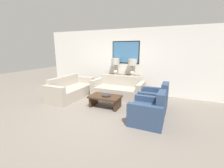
{
  "coord_description": "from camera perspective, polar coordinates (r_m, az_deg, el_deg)",
  "views": [
    {
      "loc": [
        2.04,
        -3.63,
        1.86
      ],
      "look_at": [
        0.0,
        1.02,
        0.65
      ],
      "focal_mm": 24.0,
      "sensor_mm": 36.0,
      "label": 1
    }
  ],
  "objects": [
    {
      "name": "couch_by_back_wall",
      "position": [
        5.84,
        2.33,
        -2.27
      ],
      "size": [
        1.98,
        0.86,
        0.81
      ],
      "color": "#ADA393",
      "rests_on": "ground_plane"
    },
    {
      "name": "ground_plane",
      "position": [
        4.56,
        -5.25,
        -10.72
      ],
      "size": [
        20.0,
        20.0,
        0.0
      ],
      "primitive_type": "plane",
      "color": "slate"
    },
    {
      "name": "coffee_table",
      "position": [
        4.85,
        -2.6,
        -5.73
      ],
      "size": [
        0.99,
        0.62,
        0.38
      ],
      "color": "#3D2616",
      "rests_on": "ground_plane"
    },
    {
      "name": "table_lamp_right",
      "position": [
        6.12,
        7.79,
        7.65
      ],
      "size": [
        0.34,
        0.34,
        0.68
      ],
      "color": "silver",
      "rests_on": "console_table"
    },
    {
      "name": "armchair_near_camera",
      "position": [
        3.96,
        13.72,
        -10.27
      ],
      "size": [
        0.82,
        0.86,
        0.85
      ],
      "color": "navy",
      "rests_on": "ground_plane"
    },
    {
      "name": "armchair_near_back_wall",
      "position": [
        4.9,
        15.86,
        -5.75
      ],
      "size": [
        0.82,
        0.86,
        0.85
      ],
      "color": "navy",
      "rests_on": "ground_plane"
    },
    {
      "name": "console_table",
      "position": [
        6.37,
        4.36,
        -0.01
      ],
      "size": [
        1.31,
        0.37,
        0.77
      ],
      "color": "brown",
      "rests_on": "ground_plane"
    },
    {
      "name": "decorative_bowl",
      "position": [
        4.79,
        -2.21,
        -4.38
      ],
      "size": [
        0.29,
        0.29,
        0.04
      ],
      "color": "#232328",
      "rests_on": "coffee_table"
    },
    {
      "name": "table_lamp_left",
      "position": [
        6.36,
        1.33,
        7.98
      ],
      "size": [
        0.34,
        0.34,
        0.68
      ],
      "color": "silver",
      "rests_on": "console_table"
    },
    {
      "name": "couch_by_side",
      "position": [
        6.01,
        -15.44,
        -2.28
      ],
      "size": [
        0.86,
        1.98,
        0.81
      ],
      "color": "#ADA393",
      "rests_on": "ground_plane"
    },
    {
      "name": "back_wall",
      "position": [
        6.47,
        5.3,
        8.66
      ],
      "size": [
        7.69,
        0.12,
        2.65
      ],
      "color": "silver",
      "rests_on": "ground_plane"
    }
  ]
}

